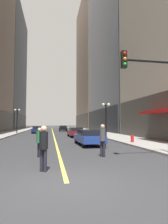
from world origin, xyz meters
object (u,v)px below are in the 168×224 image
car_navy (37,129)px  pedestrian_in_green_parka (39,140)px  car_blue (89,137)px  car_maroon (75,132)px  car_black (63,128)px  traffic_light_near_right (162,89)px  pedestrian_in_black_coat (44,144)px  pedestrian_with_orange_bag (103,138)px  street_lamp_left_far (17,115)px  fire_hydrant_right (132,139)px  street_lamp_right_mid (106,112)px

car_navy → pedestrian_in_green_parka: (1.86, -25.44, 0.23)m
car_blue → car_maroon: size_ratio=1.00×
car_maroon → car_black: size_ratio=0.94×
car_navy → traffic_light_near_right: size_ratio=0.83×
car_maroon → pedestrian_in_black_coat: size_ratio=2.49×
car_navy → pedestrian_with_orange_bag: (5.38, -25.95, 0.35)m
car_black → street_lamp_left_far: 13.21m
pedestrian_in_black_coat → street_lamp_left_far: (-5.61, 26.97, 2.20)m
car_navy → traffic_light_near_right: (8.33, -27.23, 3.02)m
fire_hydrant_right → traffic_light_near_right: bearing=-102.4°
pedestrian_with_orange_bag → pedestrian_in_black_coat: (-3.18, -2.62, -0.02)m
car_blue → pedestrian_in_black_coat: bearing=-113.7°
car_navy → car_maroon: bearing=-62.0°
car_black → street_lamp_right_mid: (3.97, -21.60, 2.54)m
pedestrian_with_orange_bag → traffic_light_near_right: size_ratio=0.32×
traffic_light_near_right → car_blue: bearing=111.4°
car_maroon → fire_hydrant_right: bearing=-66.3°
car_maroon → pedestrian_in_green_parka: pedestrian_in_green_parka is taller
traffic_light_near_right → fire_hydrant_right: traffic_light_near_right is taller
car_blue → pedestrian_in_green_parka: pedestrian_in_green_parka is taller
car_maroon → pedestrian_with_orange_bag: (-0.48, -14.95, 0.36)m
pedestrian_in_black_coat → car_blue: bearing=66.3°
car_navy → car_black: same height
car_maroon → street_lamp_right_mid: bearing=-37.5°
car_navy → pedestrian_in_green_parka: pedestrian_in_green_parka is taller
car_navy → fire_hydrant_right: 22.45m
pedestrian_with_orange_bag → street_lamp_left_far: (-8.80, 24.36, 2.18)m
fire_hydrant_right → street_lamp_left_far: bearing=125.6°
car_black → pedestrian_in_black_coat: 36.60m
car_blue → fire_hydrant_right: 4.20m
street_lamp_right_mid → pedestrian_with_orange_bag: bearing=-108.1°
street_lamp_left_far → fire_hydrant_right: 23.01m
pedestrian_with_orange_bag → pedestrian_in_green_parka: pedestrian_with_orange_bag is taller
pedestrian_in_green_parka → street_lamp_right_mid: street_lamp_right_mid is taller
traffic_light_near_right → pedestrian_with_orange_bag: bearing=156.7°
pedestrian_with_orange_bag → street_lamp_right_mid: (4.00, 12.24, 2.18)m
car_black → pedestrian_in_black_coat: size_ratio=2.64×
car_navy → street_lamp_right_mid: size_ratio=1.06×
car_maroon → fire_hydrant_right: (4.03, -9.16, -0.32)m
fire_hydrant_right → car_blue: bearing=-174.8°
car_blue → traffic_light_near_right: 7.79m
fire_hydrant_right → pedestrian_in_black_coat: bearing=-132.4°
pedestrian_in_black_coat → street_lamp_right_mid: bearing=64.2°
car_blue → street_lamp_left_far: bearing=115.7°
car_navy → street_lamp_right_mid: 16.81m
car_navy → car_black: 9.57m
street_lamp_left_far → car_navy: bearing=25.0°
pedestrian_with_orange_bag → street_lamp_left_far: bearing=109.9°
car_maroon → pedestrian_with_orange_bag: size_ratio=2.45×
pedestrian_in_green_parka → street_lamp_left_far: size_ratio=0.37×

